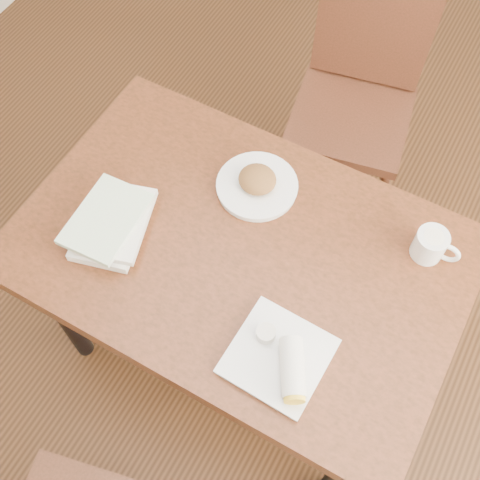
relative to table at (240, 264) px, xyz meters
The scene contains 7 objects.
ground 0.67m from the table, ahead, with size 4.00×5.00×0.01m, color #472814.
table is the anchor object (origin of this frame).
chair_far 0.90m from the table, 90.29° to the left, with size 0.49×0.49×0.95m.
plate_scone 0.23m from the table, 105.44° to the left, with size 0.23×0.23×0.07m.
coffee_mug 0.52m from the table, 27.81° to the left, with size 0.13×0.09×0.09m.
plate_burrito 0.35m from the table, 43.02° to the right, with size 0.24×0.24×0.08m.
book_stack 0.37m from the table, 161.18° to the right, with size 0.24×0.29×0.06m.
Camera 1 is at (0.38, -0.68, 2.16)m, focal length 45.00 mm.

